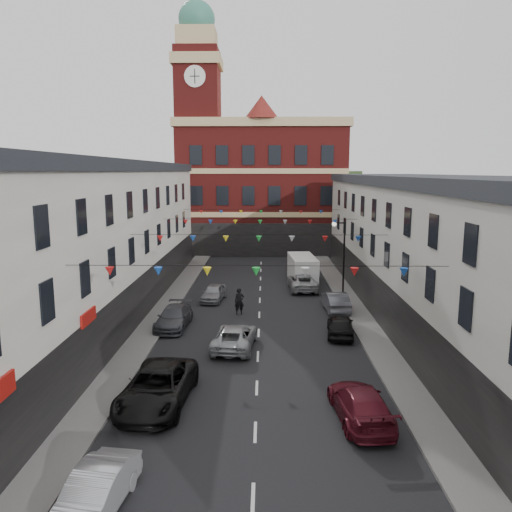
# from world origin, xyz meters

# --- Properties ---
(ground) EXTENTS (160.00, 160.00, 0.00)m
(ground) POSITION_xyz_m (0.00, 0.00, 0.00)
(ground) COLOR black
(ground) RESTS_ON ground
(pavement_left) EXTENTS (1.80, 64.00, 0.15)m
(pavement_left) POSITION_xyz_m (-6.90, 2.00, 0.07)
(pavement_left) COLOR #605E5B
(pavement_left) RESTS_ON ground
(pavement_right) EXTENTS (1.80, 64.00, 0.15)m
(pavement_right) POSITION_xyz_m (6.90, 2.00, 0.07)
(pavement_right) COLOR #605E5B
(pavement_right) RESTS_ON ground
(terrace_left) EXTENTS (8.40, 56.00, 10.70)m
(terrace_left) POSITION_xyz_m (-11.78, 1.00, 5.35)
(terrace_left) COLOR beige
(terrace_left) RESTS_ON ground
(terrace_right) EXTENTS (8.40, 56.00, 9.70)m
(terrace_right) POSITION_xyz_m (11.78, 1.00, 4.85)
(terrace_right) COLOR beige
(terrace_right) RESTS_ON ground
(civic_building) EXTENTS (20.60, 13.30, 18.50)m
(civic_building) POSITION_xyz_m (0.00, 37.95, 8.14)
(civic_building) COLOR maroon
(civic_building) RESTS_ON ground
(clock_tower) EXTENTS (5.60, 5.60, 30.00)m
(clock_tower) POSITION_xyz_m (-7.50, 35.00, 14.93)
(clock_tower) COLOR maroon
(clock_tower) RESTS_ON ground
(distant_hill) EXTENTS (40.00, 14.00, 10.00)m
(distant_hill) POSITION_xyz_m (-4.00, 62.00, 5.00)
(distant_hill) COLOR #2D5025
(distant_hill) RESTS_ON ground
(street_lamp) EXTENTS (1.10, 0.36, 6.00)m
(street_lamp) POSITION_xyz_m (6.55, 14.00, 3.90)
(street_lamp) COLOR black
(street_lamp) RESTS_ON ground
(car_left_b) EXTENTS (1.91, 4.19, 1.33)m
(car_left_b) POSITION_xyz_m (-4.63, -12.75, 0.67)
(car_left_b) COLOR #A4A6AB
(car_left_b) RESTS_ON ground
(car_left_c) EXTENTS (3.05, 5.92, 1.60)m
(car_left_c) POSITION_xyz_m (-4.27, -5.74, 0.80)
(car_left_c) COLOR black
(car_left_c) RESTS_ON ground
(car_left_d) EXTENTS (2.12, 4.73, 1.35)m
(car_left_d) POSITION_xyz_m (-5.50, 5.06, 0.67)
(car_left_d) COLOR #43454B
(car_left_d) RESTS_ON ground
(car_left_e) EXTENTS (1.98, 3.92, 1.28)m
(car_left_e) POSITION_xyz_m (-3.60, 11.87, 0.64)
(car_left_e) COLOR #92939A
(car_left_e) RESTS_ON ground
(car_right_c) EXTENTS (2.35, 5.00, 1.41)m
(car_right_c) POSITION_xyz_m (4.24, -6.98, 0.70)
(car_right_c) COLOR #55111C
(car_right_c) RESTS_ON ground
(car_right_d) EXTENTS (2.01, 4.06, 1.33)m
(car_right_d) POSITION_xyz_m (5.02, 3.57, 0.67)
(car_right_d) COLOR black
(car_right_d) RESTS_ON ground
(car_right_e) EXTENTS (1.71, 4.34, 1.41)m
(car_right_e) POSITION_xyz_m (5.50, 9.17, 0.70)
(car_right_e) COLOR #56575E
(car_right_e) RESTS_ON ground
(car_right_f) EXTENTS (2.52, 5.07, 1.38)m
(car_right_f) POSITION_xyz_m (3.60, 15.59, 0.69)
(car_right_f) COLOR #9FA0A4
(car_right_f) RESTS_ON ground
(moving_car) EXTENTS (2.64, 4.96, 1.33)m
(moving_car) POSITION_xyz_m (-1.35, 1.33, 0.66)
(moving_car) COLOR #A0A3A6
(moving_car) RESTS_ON ground
(white_van) EXTENTS (2.50, 5.63, 2.43)m
(white_van) POSITION_xyz_m (3.80, 18.35, 1.22)
(white_van) COLOR white
(white_van) RESTS_ON ground
(pedestrian) EXTENTS (0.78, 0.61, 1.90)m
(pedestrian) POSITION_xyz_m (-1.41, 8.09, 0.95)
(pedestrian) COLOR black
(pedestrian) RESTS_ON ground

